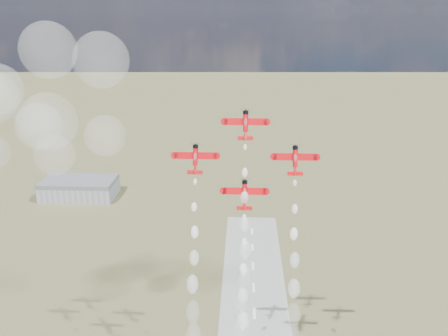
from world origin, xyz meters
name	(u,v)px	position (x,y,z in m)	size (l,w,h in m)	color
hangar	(79,188)	(-120.00, 180.00, 6.50)	(50.00, 28.00, 13.00)	gray
plane_lead	(245,124)	(-5.18, 7.70, 93.65)	(12.24, 5.61, 8.33)	#BF090E
plane_left	(195,158)	(-19.41, 3.99, 84.41)	(12.24, 5.61, 8.33)	#BF090E
plane_right	(295,160)	(9.04, 3.99, 84.41)	(12.24, 5.61, 8.33)	#BF090E
plane_slot	(245,194)	(-5.18, 0.27, 75.17)	(12.24, 5.61, 8.33)	#BF090E
smoke_trail_lead	(243,291)	(-5.29, -9.68, 49.89)	(5.16, 21.80, 50.00)	white
smoke_trail_left	(193,326)	(-19.23, -13.58, 40.75)	(5.33, 21.76, 49.99)	white
smoke_trail_right	(294,330)	(8.89, -13.96, 40.56)	(5.10, 22.75, 50.01)	white
drifted_smoke_cloud	(15,108)	(-81.06, 26.10, 94.07)	(70.33, 34.40, 52.57)	white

